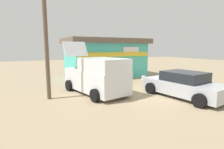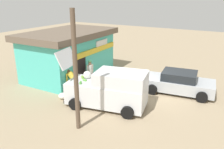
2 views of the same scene
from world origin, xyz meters
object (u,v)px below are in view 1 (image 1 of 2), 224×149
Objects in this scene: storefront_bar at (105,57)px; unloaded_banana_pile at (75,83)px; customer_bending at (88,72)px; paint_bucket at (144,78)px; vendor_standing at (110,70)px; delivery_van at (97,76)px; parked_sedan at (184,85)px.

unloaded_banana_pile is at bearing -145.28° from storefront_bar.
customer_bending is 4.19× the size of paint_bucket.
vendor_standing reaches higher than customer_bending.
storefront_bar is 1.45× the size of delivery_van.
delivery_van is (-2.94, -5.23, -0.72)m from storefront_bar.
paint_bucket is at bearing -9.40° from customer_bending.
unloaded_banana_pile is 5.51m from paint_bucket.
parked_sedan is 6.59m from customer_bending.
delivery_van is 5.48m from paint_bucket.
customer_bending reaches higher than parked_sedan.
unloaded_banana_pile is at bearing -178.79° from vendor_standing.
delivery_van is 5.67× the size of unloaded_banana_pile.
vendor_standing reaches higher than paint_bucket.
storefront_bar is 4.99× the size of customer_bending.
paint_bucket is (2.71, -0.63, -0.75)m from vendor_standing.
vendor_standing is 1.13× the size of customer_bending.
vendor_standing is at bearing 106.38° from parked_sedan.
storefront_bar is 8.22× the size of unloaded_banana_pile.
customer_bending reaches higher than unloaded_banana_pile.
vendor_standing is (2.21, 2.87, -0.08)m from delivery_van.
unloaded_banana_pile is (-2.77, -0.06, -0.75)m from vendor_standing.
unloaded_banana_pile is at bearing 174.01° from paint_bucket.
parked_sedan is at bearing -59.31° from customer_bending.
delivery_van is 3.04× the size of vendor_standing.
storefront_bar is at bearing 96.57° from parked_sedan.
unloaded_banana_pile is (-3.49, -2.42, -1.55)m from storefront_bar.
customer_bending reaches higher than paint_bucket.
delivery_van is at bearing -78.87° from unloaded_banana_pile.
unloaded_banana_pile is at bearing -171.29° from customer_bending.
storefront_bar is at bearing 123.60° from paint_bucket.
delivery_van is at bearing 145.02° from parked_sedan.
parked_sedan reaches higher than unloaded_banana_pile.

